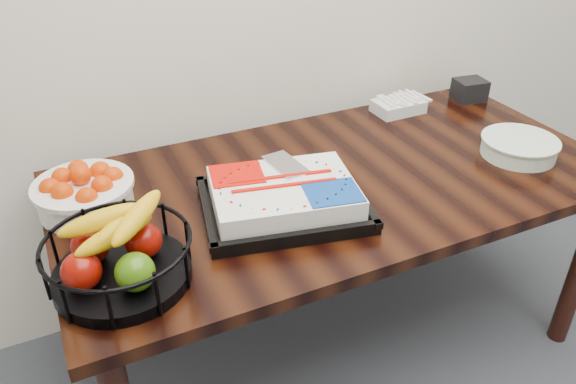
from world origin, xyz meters
name	(u,v)px	position (x,y,z in m)	size (l,w,h in m)	color
table	(339,198)	(0.00, 2.00, 0.66)	(1.80, 0.90, 0.75)	black
cake_tray	(284,197)	(-0.25, 1.90, 0.79)	(0.53, 0.45, 0.10)	black
tangerine_bowl	(83,186)	(-0.77, 2.15, 0.83)	(0.29, 0.29, 0.18)	white
fruit_basket	(119,255)	(-0.74, 1.78, 0.83)	(0.36, 0.36, 0.19)	black
plate_stack	(519,147)	(0.62, 1.86, 0.78)	(0.26, 0.26, 0.06)	white
fork_bag	(398,106)	(0.46, 2.34, 0.78)	(0.19, 0.13, 0.06)	silver
napkin_box	(470,90)	(0.80, 2.32, 0.79)	(0.12, 0.10, 0.09)	black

